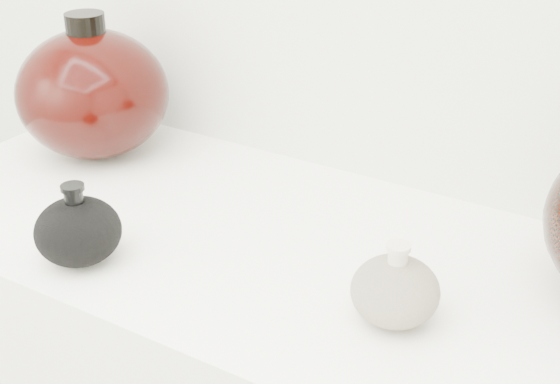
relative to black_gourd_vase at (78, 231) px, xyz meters
The scene contains 3 objects.
black_gourd_vase is the anchor object (origin of this frame).
cream_gourd_vase 0.41m from the black_gourd_vase, 13.18° to the left, with size 0.13×0.13×0.10m.
left_round_pot 0.35m from the black_gourd_vase, 129.73° to the left, with size 0.30×0.30×0.24m.
Camera 1 is at (0.46, 0.19, 1.43)m, focal length 50.00 mm.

